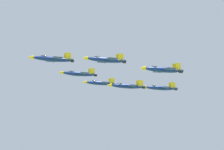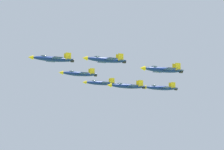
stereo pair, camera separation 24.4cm
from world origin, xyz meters
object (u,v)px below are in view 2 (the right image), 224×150
jet_right_outer (100,83)px  jet_trailing (160,88)px  jet_left_outer (162,70)px  jet_slot_rear (127,86)px  jet_right_wingman (79,74)px  jet_lead (52,59)px  jet_left_wingman (105,60)px

jet_right_outer → jet_trailing: 34.38m
jet_left_outer → jet_slot_rear: (28.37, -7.51, -3.01)m
jet_right_outer → jet_right_wingman: bearing=41.3°
jet_right_outer → jet_lead: bearing=41.3°
jet_lead → jet_slot_rear: bearing=-179.4°
jet_slot_rear → jet_trailing: jet_trailing is taller
jet_left_wingman → jet_right_wingman: 29.39m
jet_left_wingman → jet_right_outer: bearing=-112.0°
jet_left_wingman → jet_slot_rear: (9.77, -20.44, -7.93)m
jet_right_outer → jet_slot_rear: (-28.37, 7.51, -4.82)m
jet_right_wingman → jet_left_outer: 47.41m
jet_lead → jet_left_outer: jet_lead is taller
jet_slot_rear → jet_right_wingman: bearing=-40.9°
jet_right_outer → jet_trailing: bearing=121.4°
jet_lead → jet_right_outer: (19.54, -40.89, -4.59)m
jet_trailing → jet_lead: bearing=1.1°
jet_left_outer → jet_right_outer: (56.74, -15.02, 1.81)m
jet_right_wingman → jet_right_outer: bearing=-139.8°
jet_right_wingman → jet_trailing: jet_right_wingman is taller
jet_left_outer → jet_slot_rear: 29.50m
jet_left_outer → jet_lead: bearing=-40.5°
jet_left_wingman → jet_right_wingman: size_ratio=1.02×
jet_right_wingman → jet_lead: bearing=40.2°
jet_left_wingman → jet_right_wingman: (28.37, -7.51, -1.53)m
jet_right_outer → jet_trailing: (-32.79, -9.18, -4.74)m
jet_lead → jet_right_outer: size_ratio=1.04×
jet_lead → jet_right_outer: 45.55m
jet_right_outer → jet_trailing: jet_right_outer is taller
jet_lead → jet_slot_rear: (-8.83, -33.38, -9.41)m
jet_left_outer → jet_trailing: bearing=-120.6°
jet_left_outer → jet_slot_rear: bearing=-90.1°
jet_left_wingman → jet_trailing: bearing=-157.6°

